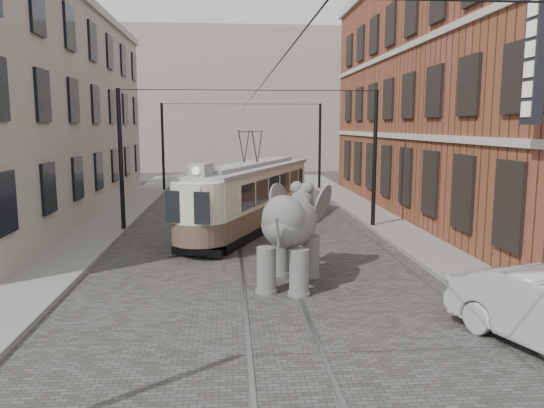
{
  "coord_description": "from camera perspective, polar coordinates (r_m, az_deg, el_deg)",
  "views": [
    {
      "loc": [
        -1.06,
        -16.32,
        4.47
      ],
      "look_at": [
        0.21,
        -0.48,
        2.1
      ],
      "focal_mm": 34.64,
      "sensor_mm": 36.0,
      "label": 1
    }
  ],
  "objects": [
    {
      "name": "ground",
      "position": [
        16.96,
        -0.85,
        -6.8
      ],
      "size": [
        120.0,
        120.0,
        0.0
      ],
      "primitive_type": "plane",
      "color": "#464441"
    },
    {
      "name": "stucco_building",
      "position": [
        28.14,
        -25.6,
        8.74
      ],
      "size": [
        7.0,
        24.0,
        10.0
      ],
      "primitive_type": "cube",
      "color": "#9F9384",
      "rests_on": "ground"
    },
    {
      "name": "sidewalk_left",
      "position": [
        17.76,
        -22.42,
        -6.5
      ],
      "size": [
        2.0,
        60.0,
        0.15
      ],
      "primitive_type": "cube",
      "color": "slate",
      "rests_on": "ground"
    },
    {
      "name": "tram",
      "position": [
        22.6,
        -2.31,
        2.55
      ],
      "size": [
        6.25,
        10.78,
        4.27
      ],
      "primitive_type": null,
      "rotation": [
        0.0,
        0.0,
        -0.4
      ],
      "color": "beige",
      "rests_on": "ground"
    },
    {
      "name": "elephant",
      "position": [
        14.76,
        1.95,
        -3.53
      ],
      "size": [
        3.86,
        5.14,
        2.8
      ],
      "primitive_type": null,
      "rotation": [
        0.0,
        0.0,
        -0.33
      ],
      "color": "#5D5A56",
      "rests_on": "ground"
    },
    {
      "name": "tram_rails",
      "position": [
        16.95,
        -0.85,
        -6.76
      ],
      "size": [
        1.54,
        80.0,
        0.02
      ],
      "primitive_type": null,
      "color": "slate",
      "rests_on": "ground"
    },
    {
      "name": "brick_building",
      "position": [
        28.09,
        21.25,
        11.04
      ],
      "size": [
        8.0,
        26.0,
        12.0
      ],
      "primitive_type": "cube",
      "color": "brown",
      "rests_on": "ground"
    },
    {
      "name": "sidewalk_right",
      "position": [
        18.32,
        18.33,
        -5.84
      ],
      "size": [
        2.0,
        60.0,
        0.15
      ],
      "primitive_type": "cube",
      "color": "slate",
      "rests_on": "ground"
    },
    {
      "name": "distant_block",
      "position": [
        56.39,
        -3.58,
        11.04
      ],
      "size": [
        28.0,
        10.0,
        14.0
      ],
      "primitive_type": "cube",
      "color": "#9F9384",
      "rests_on": "ground"
    },
    {
      "name": "catenary",
      "position": [
        21.39,
        -2.28,
        4.54
      ],
      "size": [
        11.0,
        30.2,
        6.0
      ],
      "primitive_type": null,
      "color": "black",
      "rests_on": "ground"
    }
  ]
}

